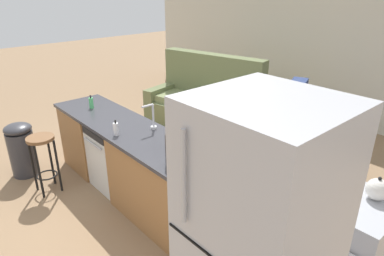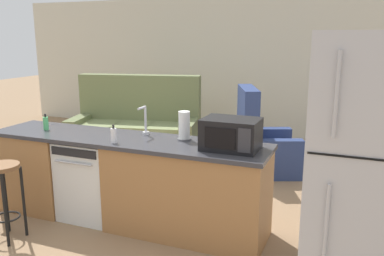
{
  "view_description": "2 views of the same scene",
  "coord_description": "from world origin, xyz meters",
  "views": [
    {
      "loc": [
        3.24,
        -1.82,
        2.43
      ],
      "look_at": [
        0.43,
        0.65,
        0.83
      ],
      "focal_mm": 32.0,
      "sensor_mm": 36.0,
      "label": 1
    },
    {
      "loc": [
        2.24,
        -3.39,
        1.9
      ],
      "look_at": [
        0.71,
        0.42,
        0.96
      ],
      "focal_mm": 38.0,
      "sensor_mm": 36.0,
      "label": 2
    }
  ],
  "objects": [
    {
      "name": "soap_bottle",
      "position": [
        0.16,
        -0.21,
        0.97
      ],
      "size": [
        0.06,
        0.06,
        0.18
      ],
      "color": "silver",
      "rests_on": "kitchen_counter"
    },
    {
      "name": "microwave",
      "position": [
        1.26,
        -0.0,
        1.04
      ],
      "size": [
        0.5,
        0.37,
        0.28
      ],
      "color": "black",
      "rests_on": "kitchen_counter"
    },
    {
      "name": "bar_stool",
      "position": [
        -0.71,
        -0.75,
        0.54
      ],
      "size": [
        0.32,
        0.32,
        0.74
      ],
      "color": "brown",
      "rests_on": "ground_plane"
    },
    {
      "name": "armchair",
      "position": [
        1.09,
        2.1,
        0.35
      ],
      "size": [
        1.06,
        1.09,
        1.2
      ],
      "color": "navy",
      "rests_on": "ground_plane"
    },
    {
      "name": "wall_back",
      "position": [
        0.3,
        4.2,
        1.3
      ],
      "size": [
        10.0,
        0.06,
        2.6
      ],
      "color": "beige",
      "rests_on": "ground_plane"
    },
    {
      "name": "kettle",
      "position": [
        2.52,
        0.68,
        0.99
      ],
      "size": [
        0.21,
        0.17,
        0.19
      ],
      "color": "silver",
      "rests_on": "stove_range"
    },
    {
      "name": "stove_range",
      "position": [
        2.35,
        0.55,
        0.45
      ],
      "size": [
        0.76,
        0.68,
        0.9
      ],
      "color": "#A8AAB2",
      "rests_on": "ground_plane"
    },
    {
      "name": "couch",
      "position": [
        -0.97,
        2.21,
        0.39
      ],
      "size": [
        2.15,
        1.31,
        1.27
      ],
      "color": "#667047",
      "rests_on": "ground_plane"
    },
    {
      "name": "kitchen_counter",
      "position": [
        0.24,
        0.0,
        0.42
      ],
      "size": [
        2.94,
        0.66,
        0.9
      ],
      "color": "#9E6B3D",
      "rests_on": "ground_plane"
    },
    {
      "name": "refrigerator",
      "position": [
        2.35,
        -0.55,
        0.97
      ],
      "size": [
        0.72,
        0.73,
        1.93
      ],
      "color": "#B7B7BC",
      "rests_on": "ground_plane"
    },
    {
      "name": "dishwasher",
      "position": [
        -0.25,
        -0.0,
        0.42
      ],
      "size": [
        0.58,
        0.61,
        0.84
      ],
      "color": "silver",
      "rests_on": "ground_plane"
    },
    {
      "name": "dish_soap_bottle",
      "position": [
        -0.82,
        -0.01,
        0.97
      ],
      "size": [
        0.06,
        0.06,
        0.18
      ],
      "color": "#4CB266",
      "rests_on": "kitchen_counter"
    },
    {
      "name": "paper_towel_roll",
      "position": [
        0.74,
        0.15,
        1.04
      ],
      "size": [
        0.14,
        0.14,
        0.28
      ],
      "color": "#4C4C51",
      "rests_on": "kitchen_counter"
    },
    {
      "name": "ground_plane",
      "position": [
        0.0,
        0.0,
        0.0
      ],
      "size": [
        24.0,
        24.0,
        0.0
      ],
      "primitive_type": "plane",
      "color": "#896B4C"
    },
    {
      "name": "sink_faucet",
      "position": [
        0.29,
        0.18,
        1.03
      ],
      "size": [
        0.07,
        0.18,
        0.3
      ],
      "color": "silver",
      "rests_on": "kitchen_counter"
    }
  ]
}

